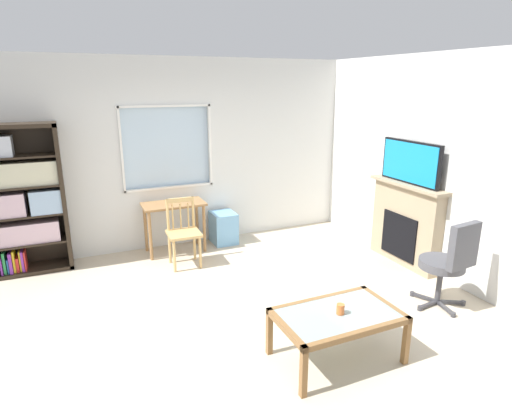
{
  "coord_description": "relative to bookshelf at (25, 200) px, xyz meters",
  "views": [
    {
      "loc": [
        -1.46,
        -3.64,
        2.36
      ],
      "look_at": [
        0.34,
        0.4,
        1.09
      ],
      "focal_mm": 29.93,
      "sensor_mm": 36.0,
      "label": 1
    }
  ],
  "objects": [
    {
      "name": "desk_under_window",
      "position": [
        1.84,
        -0.11,
        -0.36
      ],
      "size": [
        0.87,
        0.47,
        0.73
      ],
      "color": "#A37547",
      "rests_on": "ground"
    },
    {
      "name": "coffee_table",
      "position": [
        2.53,
        -3.17,
        -0.57
      ],
      "size": [
        1.07,
        0.66,
        0.45
      ],
      "color": "#8C9E99",
      "rests_on": "ground"
    },
    {
      "name": "bookshelf",
      "position": [
        0.0,
        0.0,
        0.0
      ],
      "size": [
        0.9,
        0.38,
        1.9
      ],
      "color": "#2D2319",
      "rests_on": "ground"
    },
    {
      "name": "sippy_cup",
      "position": [
        2.54,
        -3.19,
        -0.46
      ],
      "size": [
        0.07,
        0.07,
        0.09
      ],
      "primitive_type": "cylinder",
      "color": "orange",
      "rests_on": "coffee_table"
    },
    {
      "name": "wooden_chair",
      "position": [
        1.84,
        -0.62,
        -0.49
      ],
      "size": [
        0.43,
        0.41,
        0.9
      ],
      "color": "tan",
      "rests_on": "ground"
    },
    {
      "name": "fireplace",
      "position": [
        4.57,
        -1.76,
        -0.4
      ],
      "size": [
        0.26,
        1.21,
        1.11
      ],
      "color": "tan",
      "rests_on": "ground"
    },
    {
      "name": "tv",
      "position": [
        4.55,
        -1.76,
        0.43
      ],
      "size": [
        0.06,
        0.97,
        0.55
      ],
      "color": "black",
      "rests_on": "fireplace"
    },
    {
      "name": "wall_back_with_window",
      "position": [
        2.03,
        0.24,
        0.4
      ],
      "size": [
        5.3,
        0.15,
        2.72
      ],
      "color": "silver",
      "rests_on": "ground"
    },
    {
      "name": "office_chair",
      "position": [
        4.12,
        -2.9,
        -0.4
      ],
      "size": [
        0.57,
        0.58,
        1.0
      ],
      "color": "#4C4C51",
      "rests_on": "ground"
    },
    {
      "name": "wall_right",
      "position": [
        4.72,
        -2.24,
        0.4
      ],
      "size": [
        0.12,
        5.16,
        2.72
      ],
      "primitive_type": "cube",
      "color": "silver",
      "rests_on": "ground"
    },
    {
      "name": "plastic_drawer_unit",
      "position": [
        2.6,
        -0.06,
        -0.72
      ],
      "size": [
        0.35,
        0.4,
        0.48
      ],
      "primitive_type": "cube",
      "color": "#72ADDB",
      "rests_on": "ground"
    },
    {
      "name": "ground",
      "position": [
        2.02,
        -2.24,
        -0.97
      ],
      "size": [
        6.3,
        5.96,
        0.02
      ],
      "primitive_type": "cube",
      "color": "beige"
    }
  ]
}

